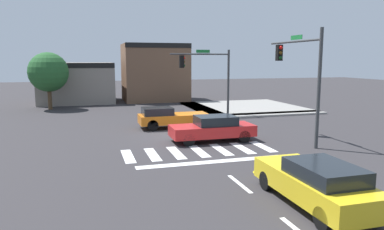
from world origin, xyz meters
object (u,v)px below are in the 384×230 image
at_px(car_red, 213,128).
at_px(car_yellow, 316,183).
at_px(roadside_tree, 48,72).
at_px(traffic_signal_southeast, 300,67).
at_px(car_orange, 170,117).
at_px(traffic_signal_northeast, 207,70).

bearing_deg(car_red, car_yellow, 90.08).
bearing_deg(roadside_tree, traffic_signal_southeast, -51.07).
distance_m(car_red, roadside_tree, 19.48).
height_order(car_red, roadside_tree, roadside_tree).
relative_size(car_red, car_orange, 1.01).
height_order(car_red, car_yellow, car_yellow).
xyz_separation_m(traffic_signal_northeast, roadside_tree, (-12.41, 8.06, -0.31)).
height_order(car_red, car_orange, car_red).
relative_size(traffic_signal_southeast, car_orange, 1.32).
distance_m(car_red, car_yellow, 9.45).
bearing_deg(traffic_signal_northeast, car_red, 73.63).
height_order(traffic_signal_southeast, roadside_tree, traffic_signal_southeast).
distance_m(car_yellow, car_orange, 14.08).
height_order(traffic_signal_southeast, car_red, traffic_signal_southeast).
bearing_deg(car_yellow, traffic_signal_northeast, -7.88).
distance_m(traffic_signal_northeast, car_yellow, 18.36).
height_order(traffic_signal_northeast, traffic_signal_southeast, traffic_signal_southeast).
xyz_separation_m(traffic_signal_northeast, car_yellow, (-2.48, -17.95, -2.95)).
bearing_deg(traffic_signal_southeast, traffic_signal_northeast, 11.57).
relative_size(car_red, car_yellow, 0.99).
bearing_deg(car_red, traffic_signal_southeast, 164.03).
distance_m(traffic_signal_southeast, car_yellow, 9.90).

